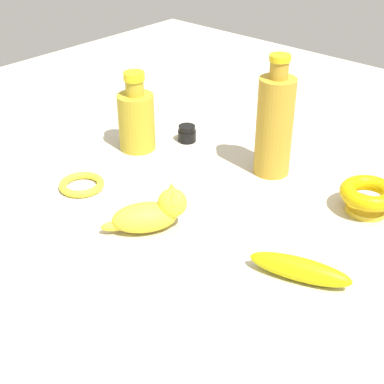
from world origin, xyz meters
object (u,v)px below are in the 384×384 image
object	(u,v)px
bottle_short	(136,118)
bowl	(368,195)
bottle_tall	(275,124)
bangle	(82,184)
nail_polish_jar	(187,133)
cat_figurine	(152,213)
banana	(300,269)

from	to	relation	value
bottle_short	bowl	distance (m)	0.53
bottle_short	bottle_tall	bearing A→B (deg)	20.82
bangle	bottle_tall	distance (m)	0.41
bowl	bangle	distance (m)	0.56
bottle_short	bangle	distance (m)	0.22
bowl	bangle	world-z (taller)	bowl
bottle_short	bowl	xyz separation A→B (m)	(0.52, 0.11, -0.04)
bottle_short	bangle	world-z (taller)	bottle_short
nail_polish_jar	bangle	world-z (taller)	nail_polish_jar
cat_figurine	bowl	bearing A→B (deg)	50.03
bottle_short	banana	size ratio (longest dim) A/B	1.09
bottle_short	bangle	size ratio (longest dim) A/B	1.97
banana	bottle_tall	size ratio (longest dim) A/B	0.65
nail_polish_jar	banana	world-z (taller)	same
cat_figurine	bowl	xyz separation A→B (m)	(0.26, 0.31, 0.00)
banana	bottle_tall	world-z (taller)	bottle_tall
cat_figurine	bangle	xyz separation A→B (m)	(-0.21, 0.01, -0.03)
bottle_short	nail_polish_jar	size ratio (longest dim) A/B	4.24
bottle_short	bowl	size ratio (longest dim) A/B	1.67
bottle_short	banana	bearing A→B (deg)	-15.66
banana	bangle	bearing A→B (deg)	168.22
bottle_short	bottle_tall	xyz separation A→B (m)	(0.29, 0.11, 0.04)
cat_figurine	bangle	distance (m)	0.21
bottle_tall	nail_polish_jar	bearing A→B (deg)	-177.66
bangle	nail_polish_jar	bearing A→B (deg)	87.25
bottle_tall	bangle	bearing A→B (deg)	-128.46
bottle_tall	banana	bearing A→B (deg)	-47.64
cat_figurine	bottle_tall	bearing A→B (deg)	83.35
bottle_short	bottle_tall	world-z (taller)	bottle_tall
bottle_short	banana	xyz separation A→B (m)	(0.53, -0.15, -0.05)
nail_polish_jar	bottle_tall	size ratio (longest dim) A/B	0.17
bangle	banana	size ratio (longest dim) A/B	0.55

